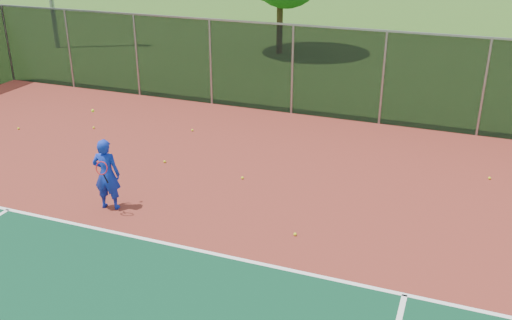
# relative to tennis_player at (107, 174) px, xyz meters

# --- Properties ---
(court_apron) EXTENTS (30.00, 20.00, 0.02)m
(court_apron) POSITION_rel_tennis_player_xyz_m (4.86, -1.94, -0.87)
(court_apron) COLOR maroon
(court_apron) RESTS_ON ground
(fence_back) EXTENTS (30.00, 0.06, 3.03)m
(fence_back) POSITION_rel_tennis_player_xyz_m (4.86, 8.06, 0.69)
(fence_back) COLOR black
(fence_back) RESTS_ON court_apron
(tennis_player) EXTENTS (0.69, 0.68, 2.35)m
(tennis_player) POSITION_rel_tennis_player_xyz_m (0.00, 0.00, 0.00)
(tennis_player) COLOR #1229AB
(tennis_player) RESTS_ON court_apron
(practice_ball_0) EXTENTS (0.07, 0.07, 0.07)m
(practice_ball_0) POSITION_rel_tennis_player_xyz_m (8.25, 4.80, -0.82)
(practice_ball_0) COLOR yellow
(practice_ball_0) RESTS_ON court_apron
(practice_ball_1) EXTENTS (0.07, 0.07, 0.07)m
(practice_ball_1) POSITION_rel_tennis_player_xyz_m (-3.56, 4.32, -0.82)
(practice_ball_1) COLOR yellow
(practice_ball_1) RESTS_ON court_apron
(practice_ball_2) EXTENTS (0.07, 0.07, 0.07)m
(practice_ball_2) POSITION_rel_tennis_player_xyz_m (2.29, 2.54, -0.82)
(practice_ball_2) COLOR yellow
(practice_ball_2) RESTS_ON court_apron
(practice_ball_3) EXTENTS (0.07, 0.07, 0.07)m
(practice_ball_3) POSITION_rel_tennis_player_xyz_m (-1.81, 2.63, -0.82)
(practice_ball_3) COLOR yellow
(practice_ball_3) RESTS_ON court_apron
(practice_ball_4) EXTENTS (0.07, 0.07, 0.07)m
(practice_ball_4) POSITION_rel_tennis_player_xyz_m (-0.51, 5.24, -0.82)
(practice_ball_4) COLOR yellow
(practice_ball_4) RESTS_ON court_apron
(practice_ball_5) EXTENTS (0.07, 0.07, 0.07)m
(practice_ball_5) POSITION_rel_tennis_player_xyz_m (-5.74, 3.41, -0.82)
(practice_ball_5) COLOR yellow
(practice_ball_5) RESTS_ON court_apron
(practice_ball_6) EXTENTS (0.07, 0.07, 0.07)m
(practice_ball_6) POSITION_rel_tennis_player_xyz_m (4.40, 0.33, -0.82)
(practice_ball_6) COLOR yellow
(practice_ball_6) RESTS_ON court_apron
(practice_ball_7) EXTENTS (0.07, 0.07, 0.07)m
(practice_ball_7) POSITION_rel_tennis_player_xyz_m (-0.10, 2.75, -0.82)
(practice_ball_7) COLOR yellow
(practice_ball_7) RESTS_ON court_apron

